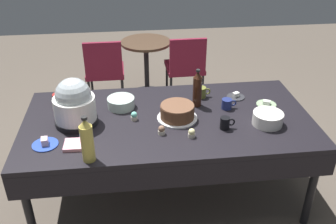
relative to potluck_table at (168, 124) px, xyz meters
name	(u,v)px	position (x,y,z in m)	size (l,w,h in m)	color
ground	(168,192)	(0.00, 0.00, -0.69)	(9.00, 9.00, 0.00)	brown
potluck_table	(168,124)	(0.00, 0.00, 0.00)	(2.20, 1.10, 0.75)	black
frosted_layer_cake	(177,112)	(0.07, -0.02, 0.12)	(0.31, 0.31, 0.12)	silver
slow_cooker	(74,104)	(-0.69, 0.00, 0.23)	(0.32, 0.32, 0.36)	black
glass_salad_bowl	(121,103)	(-0.36, 0.21, 0.10)	(0.22, 0.22, 0.08)	#B2C6BC
ceramic_snack_bowl	(268,119)	(0.72, -0.18, 0.11)	(0.22, 0.22, 0.09)	silver
dessert_plate_charcoal	(236,96)	(0.61, 0.27, 0.07)	(0.15, 0.15, 0.04)	#2D2D33
dessert_plate_cobalt	(45,143)	(-0.88, -0.26, 0.08)	(0.18, 0.18, 0.05)	#2D4CB2
dessert_plate_sage	(266,104)	(0.82, 0.11, 0.07)	(0.16, 0.16, 0.04)	#8CA87F
cupcake_lemon	(134,116)	(-0.26, 0.00, 0.09)	(0.05, 0.05, 0.07)	beige
cupcake_vanilla	(192,133)	(0.13, -0.28, 0.09)	(0.05, 0.05, 0.07)	beige
cupcake_cocoa	(162,130)	(-0.07, -0.22, 0.09)	(0.05, 0.05, 0.07)	beige
soda_bottle_ginger_ale	(87,140)	(-0.57, -0.47, 0.21)	(0.08, 0.08, 0.32)	gold
soda_bottle_cola	(197,89)	(0.25, 0.17, 0.21)	(0.07, 0.07, 0.32)	#33190F
coffee_mug_black	(225,123)	(0.40, -0.20, 0.11)	(0.11, 0.07, 0.09)	black
coffee_mug_navy	(227,104)	(0.48, 0.09, 0.10)	(0.12, 0.08, 0.08)	navy
coffee_mug_red	(59,100)	(-0.85, 0.30, 0.11)	(0.13, 0.09, 0.10)	#B2231E
coffee_mug_olive	(201,92)	(0.32, 0.31, 0.11)	(0.13, 0.09, 0.09)	olive
paper_napkin_stack	(74,145)	(-0.68, -0.30, 0.07)	(0.14, 0.14, 0.02)	pink
maroon_chair_left	(105,68)	(-0.55, 1.62, -0.20)	(0.44, 0.44, 0.85)	maroon
maroon_chair_right	(186,65)	(0.40, 1.62, -0.20)	(0.45, 0.45, 0.85)	maroon
round_cafe_table	(146,59)	(-0.05, 1.85, -0.19)	(0.60, 0.60, 0.72)	#473323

